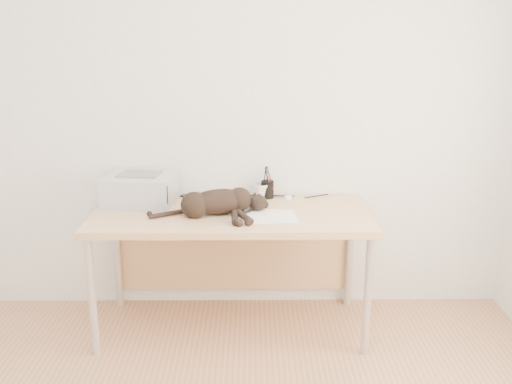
{
  "coord_description": "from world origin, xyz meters",
  "views": [
    {
      "loc": [
        0.12,
        -1.73,
        1.76
      ],
      "look_at": [
        0.14,
        1.34,
        0.87
      ],
      "focal_mm": 40.0,
      "sensor_mm": 36.0,
      "label": 1
    }
  ],
  "objects_px": {
    "printer": "(140,189)",
    "cat": "(216,203)",
    "desk": "(232,229)",
    "pen_cup": "(267,189)",
    "mug": "(262,191)",
    "mouse": "(288,196)"
  },
  "relations": [
    {
      "from": "desk",
      "to": "pen_cup",
      "type": "relative_size",
      "value": 7.93
    },
    {
      "from": "pen_cup",
      "to": "desk",
      "type": "bearing_deg",
      "value": -137.27
    },
    {
      "from": "printer",
      "to": "cat",
      "type": "xyz_separation_m",
      "value": [
        0.46,
        -0.22,
        -0.02
      ]
    },
    {
      "from": "desk",
      "to": "mouse",
      "type": "height_order",
      "value": "mouse"
    },
    {
      "from": "printer",
      "to": "mouse",
      "type": "height_order",
      "value": "printer"
    },
    {
      "from": "desk",
      "to": "cat",
      "type": "xyz_separation_m",
      "value": [
        -0.09,
        -0.14,
        0.2
      ]
    },
    {
      "from": "cat",
      "to": "pen_cup",
      "type": "distance_m",
      "value": 0.45
    },
    {
      "from": "desk",
      "to": "mug",
      "type": "relative_size",
      "value": 16.17
    },
    {
      "from": "desk",
      "to": "printer",
      "type": "height_order",
      "value": "printer"
    },
    {
      "from": "desk",
      "to": "printer",
      "type": "xyz_separation_m",
      "value": [
        -0.55,
        0.08,
        0.22
      ]
    },
    {
      "from": "pen_cup",
      "to": "cat",
      "type": "bearing_deg",
      "value": -131.95
    },
    {
      "from": "printer",
      "to": "mug",
      "type": "bearing_deg",
      "value": 8.59
    },
    {
      "from": "cat",
      "to": "mug",
      "type": "distance_m",
      "value": 0.42
    },
    {
      "from": "cat",
      "to": "mug",
      "type": "bearing_deg",
      "value": 35.92
    },
    {
      "from": "desk",
      "to": "printer",
      "type": "distance_m",
      "value": 0.6
    },
    {
      "from": "mug",
      "to": "mouse",
      "type": "distance_m",
      "value": 0.17
    },
    {
      "from": "desk",
      "to": "pen_cup",
      "type": "xyz_separation_m",
      "value": [
        0.22,
        0.2,
        0.19
      ]
    },
    {
      "from": "mug",
      "to": "pen_cup",
      "type": "xyz_separation_m",
      "value": [
        0.04,
        0.01,
        0.01
      ]
    },
    {
      "from": "cat",
      "to": "mouse",
      "type": "bearing_deg",
      "value": 21.08
    },
    {
      "from": "desk",
      "to": "mouse",
      "type": "distance_m",
      "value": 0.42
    },
    {
      "from": "cat",
      "to": "mug",
      "type": "xyz_separation_m",
      "value": [
        0.27,
        0.33,
        -0.02
      ]
    },
    {
      "from": "desk",
      "to": "printer",
      "type": "bearing_deg",
      "value": 171.32
    }
  ]
}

